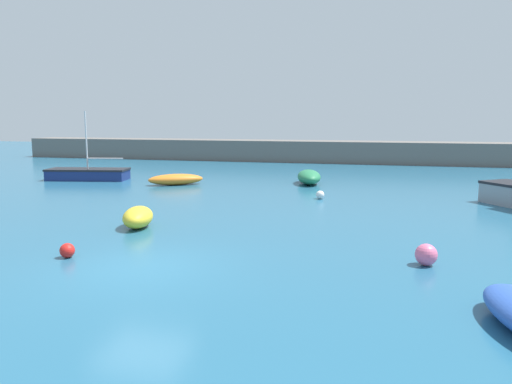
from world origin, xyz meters
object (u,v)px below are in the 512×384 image
at_px(mooring_buoy_white, 320,195).
at_px(rowboat_white_midwater, 309,177).
at_px(open_tender_yellow, 176,179).
at_px(sailboat_short_mast, 88,174).
at_px(dinghy_near_pier, 138,217).
at_px(mooring_buoy_pink, 426,255).
at_px(mooring_buoy_red, 67,250).

bearing_deg(mooring_buoy_white, rowboat_white_midwater, 104.04).
bearing_deg(open_tender_yellow, sailboat_short_mast, -40.04).
bearing_deg(dinghy_near_pier, open_tender_yellow, 0.58).
distance_m(dinghy_near_pier, sailboat_short_mast, 15.52).
distance_m(dinghy_near_pier, mooring_buoy_pink, 10.09).
bearing_deg(dinghy_near_pier, mooring_buoy_red, 162.87).
distance_m(rowboat_white_midwater, dinghy_near_pier, 14.24).
xyz_separation_m(dinghy_near_pier, mooring_buoy_red, (-0.06, -4.13, -0.17)).
height_order(sailboat_short_mast, mooring_buoy_red, sailboat_short_mast).
xyz_separation_m(dinghy_near_pier, sailboat_short_mast, (-9.84, 12.01, -0.00)).
bearing_deg(mooring_buoy_white, open_tender_yellow, 161.18).
xyz_separation_m(sailboat_short_mast, open_tender_yellow, (6.45, -0.84, -0.05)).
relative_size(sailboat_short_mast, mooring_buoy_white, 12.94).
bearing_deg(mooring_buoy_white, sailboat_short_mast, 165.81).
distance_m(rowboat_white_midwater, mooring_buoy_white, 5.67).
xyz_separation_m(mooring_buoy_pink, mooring_buoy_white, (-4.19, 10.46, -0.09)).
relative_size(rowboat_white_midwater, dinghy_near_pier, 1.56).
bearing_deg(rowboat_white_midwater, mooring_buoy_red, 153.51).
distance_m(rowboat_white_midwater, mooring_buoy_pink, 16.90).
xyz_separation_m(dinghy_near_pier, mooring_buoy_white, (5.62, 8.10, -0.18)).
bearing_deg(dinghy_near_pier, mooring_buoy_pink, -119.80).
relative_size(sailboat_short_mast, open_tender_yellow, 1.60).
bearing_deg(dinghy_near_pier, sailboat_short_mast, 23.05).
xyz_separation_m(open_tender_yellow, mooring_buoy_white, (9.00, -3.07, -0.12)).
bearing_deg(sailboat_short_mast, mooring_buoy_white, 154.93).
xyz_separation_m(rowboat_white_midwater, sailboat_short_mast, (-14.08, -1.59, -0.05)).
bearing_deg(mooring_buoy_red, mooring_buoy_white, 65.09).
relative_size(dinghy_near_pier, mooring_buoy_pink, 3.62).
bearing_deg(open_tender_yellow, dinghy_near_pier, 74.24).
bearing_deg(mooring_buoy_pink, mooring_buoy_white, 111.85).
bearing_deg(rowboat_white_midwater, mooring_buoy_pink, -173.59).
bearing_deg(open_tender_yellow, mooring_buoy_pink, 101.68).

